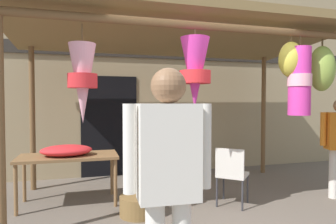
# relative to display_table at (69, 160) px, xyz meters

# --- Properties ---
(ground_plane) EXTENTS (30.00, 30.00, 0.00)m
(ground_plane) POSITION_rel_display_table_xyz_m (1.73, -0.99, -0.64)
(ground_plane) COLOR #60564C
(shop_facade) EXTENTS (10.18, 0.29, 4.05)m
(shop_facade) POSITION_rel_display_table_xyz_m (1.73, 1.64, 1.38)
(shop_facade) COLOR #9E8966
(shop_facade) RESTS_ON ground_plane
(market_stall_canopy) EXTENTS (4.95, 2.48, 2.71)m
(market_stall_canopy) POSITION_rel_display_table_xyz_m (1.70, -0.29, 1.70)
(market_stall_canopy) COLOR brown
(market_stall_canopy) RESTS_ON ground_plane
(display_table) EXTENTS (1.39, 0.67, 0.72)m
(display_table) POSITION_rel_display_table_xyz_m (0.00, 0.00, 0.00)
(display_table) COLOR brown
(display_table) RESTS_ON ground_plane
(flower_heap_on_table) EXTENTS (0.72, 0.50, 0.16)m
(flower_heap_on_table) POSITION_rel_display_table_xyz_m (-0.01, -0.05, 0.15)
(flower_heap_on_table) COLOR red
(flower_heap_on_table) RESTS_ON display_table
(folding_chair) EXTENTS (0.56, 0.56, 0.84)m
(folding_chair) POSITION_rel_display_table_xyz_m (2.23, -0.73, -0.14)
(folding_chair) COLOR beige
(folding_chair) RESTS_ON ground_plane
(wicker_basket_by_table) EXTENTS (0.52, 0.52, 0.26)m
(wicker_basket_by_table) POSITION_rel_display_table_xyz_m (0.91, -0.69, -0.51)
(wicker_basket_by_table) COLOR brown
(wicker_basket_by_table) RESTS_ON ground_plane
(vendor_in_orange) EXTENTS (0.59, 0.24, 1.72)m
(vendor_in_orange) POSITION_rel_display_table_xyz_m (0.76, -2.64, 0.38)
(vendor_in_orange) COLOR silver
(vendor_in_orange) RESTS_ON ground_plane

